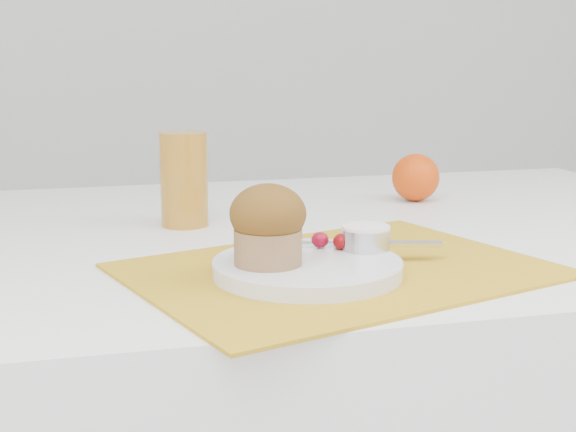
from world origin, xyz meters
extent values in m
cube|color=gold|center=(-0.06, -0.17, 0.75)|extent=(0.50, 0.43, 0.00)
cylinder|color=silver|center=(-0.10, -0.19, 0.76)|extent=(0.21, 0.21, 0.02)
cylinder|color=#BABBBF|center=(-0.03, -0.16, 0.78)|extent=(0.06, 0.06, 0.02)
cylinder|color=white|center=(-0.03, -0.16, 0.79)|extent=(0.07, 0.07, 0.01)
ellipsoid|color=#610212|center=(-0.07, -0.14, 0.78)|extent=(0.02, 0.02, 0.02)
ellipsoid|color=#550204|center=(-0.05, -0.15, 0.78)|extent=(0.02, 0.02, 0.02)
cube|color=silver|center=(-0.03, -0.14, 0.77)|extent=(0.18, 0.06, 0.00)
sphere|color=#DD4507|center=(0.18, 0.19, 0.79)|extent=(0.07, 0.07, 0.07)
cylinder|color=#B47821|center=(-0.19, 0.10, 0.81)|extent=(0.07, 0.07, 0.13)
cylinder|color=#956E48|center=(-0.14, -0.19, 0.79)|extent=(0.07, 0.07, 0.04)
ellipsoid|color=#3D240B|center=(-0.14, -0.19, 0.82)|extent=(0.08, 0.08, 0.06)
camera|label=1|loc=(-0.32, -0.95, 0.98)|focal=50.00mm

